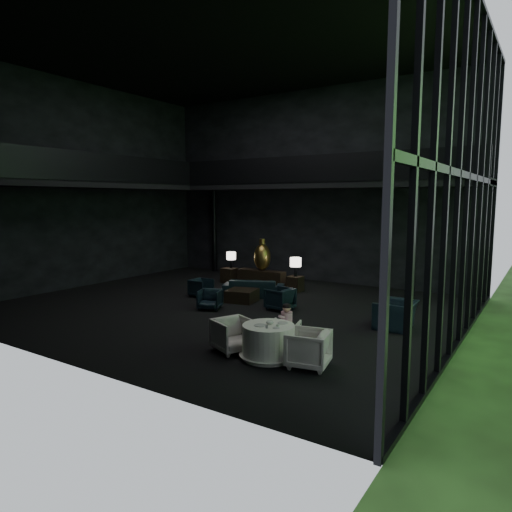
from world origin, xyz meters
The scene contains 35 objects.
floor centered at (0.00, 0.00, 0.00)m, with size 14.00×12.00×0.02m, color black.
ceiling centered at (0.00, 0.00, 8.00)m, with size 14.00×12.00×0.02m, color black.
wall_back centered at (0.00, 6.00, 4.00)m, with size 14.00×0.04×8.00m, color black.
wall_front centered at (0.00, -6.00, 4.00)m, with size 14.00×0.04×8.00m, color black.
wall_left centered at (-7.00, 0.00, 4.00)m, with size 0.04×12.00×8.00m, color black.
curtain_wall centered at (6.95, 0.00, 4.00)m, with size 0.20×12.00×8.00m, color black, non-canonical shape.
mezzanine_left centered at (-6.00, 0.00, 4.00)m, with size 2.00×12.00×0.25m, color black.
mezzanine_back centered at (1.00, 5.00, 4.00)m, with size 12.00×2.00×0.25m, color black.
railing_left centered at (-5.00, 0.00, 4.60)m, with size 0.06×12.00×1.00m, color black.
railing_back centered at (1.00, 4.00, 4.60)m, with size 12.00×0.06×1.00m, color black.
column_nw centered at (-5.00, 5.70, 2.00)m, with size 0.24×0.24×4.00m, color black.
column_ne centered at (4.80, 4.00, 2.00)m, with size 0.24×0.24×4.00m, color black.
console centered at (-0.96, 3.59, 0.32)m, with size 2.04×0.46×0.65m, color black.
bronze_urn centered at (-0.96, 3.66, 1.18)m, with size 0.67×0.67×1.25m.
side_table_left centered at (-2.56, 3.60, 0.30)m, with size 0.55×0.55×0.60m, color black.
table_lamp_left centered at (-2.56, 3.74, 1.08)m, with size 0.39×0.39×0.66m.
side_table_right centered at (0.64, 3.47, 0.29)m, with size 0.52×0.52×0.57m, color black.
table_lamp_right centered at (0.64, 3.48, 1.08)m, with size 0.42×0.42×0.71m.
sofa centered at (-0.17, 1.84, 0.44)m, with size 2.23×0.65×0.87m, color black.
lounge_armchair_west centered at (-1.73, 0.77, 0.32)m, with size 0.62×0.58×0.63m, color black.
lounge_armchair_east centered at (1.63, 0.61, 0.38)m, with size 0.74×0.69×0.76m, color black.
lounge_armchair_south centered at (-0.26, -0.56, 0.31)m, with size 0.61×0.57×0.62m, color #192C36.
window_armchair centered at (5.28, 0.52, 0.53)m, with size 1.20×0.78×1.05m, color black.
coffee_table centered at (-0.05, 0.92, 0.21)m, with size 0.93×0.93×0.41m, color black.
dining_table centered at (3.63, -3.36, 0.33)m, with size 1.30×1.30×0.75m.
dining_chair_north centered at (3.54, -2.49, 0.30)m, with size 0.59×0.55×0.61m, color beige.
dining_chair_east centered at (4.59, -3.35, 0.47)m, with size 0.91×0.85×0.93m, color #BEB19B.
dining_chair_west centered at (2.70, -3.39, 0.44)m, with size 0.86×0.81×0.89m, color beige.
child centered at (3.57, -2.45, 0.74)m, with size 0.27×0.27×0.59m.
plate_a centered at (3.51, -3.51, 0.76)m, with size 0.26×0.26×0.02m, color white.
plate_b centered at (3.82, -3.07, 0.76)m, with size 0.23×0.23×0.02m, color white.
saucer centered at (3.90, -3.49, 0.76)m, with size 0.16×0.16×0.01m, color white.
coffee_cup centered at (3.89, -3.39, 0.79)m, with size 0.08×0.08×0.06m, color white.
cereal_bowl centered at (3.62, -3.28, 0.79)m, with size 0.17×0.17×0.08m, color white.
cream_pot centered at (3.73, -3.60, 0.78)m, with size 0.06×0.06×0.07m, color #99999E.
Camera 1 is at (8.66, -11.60, 3.47)m, focal length 32.00 mm.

